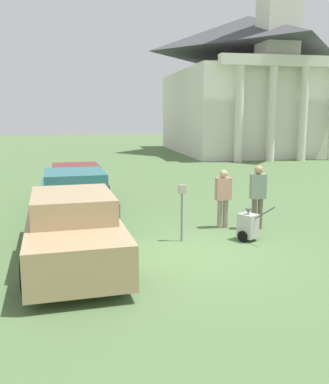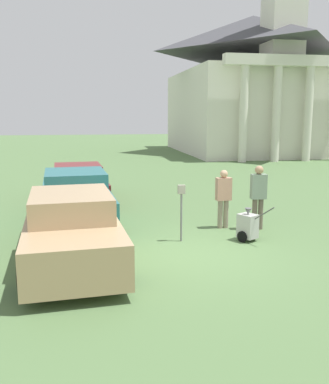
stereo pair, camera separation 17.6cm
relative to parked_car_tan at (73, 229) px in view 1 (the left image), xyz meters
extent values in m
plane|color=#517042|center=(2.76, -0.03, -0.72)|extent=(120.00, 120.00, 0.00)
cube|color=tan|center=(0.00, 0.04, -0.11)|extent=(2.23, 5.24, 0.82)
cube|color=tan|center=(0.01, -0.17, 0.56)|extent=(1.79, 2.26, 0.51)
cylinder|color=black|center=(-1.03, 1.55, -0.36)|extent=(0.23, 0.75, 0.74)
cylinder|color=black|center=(0.80, 1.68, -0.36)|extent=(0.23, 0.75, 0.74)
cylinder|color=black|center=(-0.80, -1.61, -0.36)|extent=(0.23, 0.75, 0.74)
cylinder|color=black|center=(1.02, -1.48, -0.36)|extent=(0.23, 0.75, 0.74)
cube|color=#23666B|center=(0.00, 3.52, -0.13)|extent=(2.26, 5.01, 0.77)
cube|color=#23666B|center=(0.01, 3.32, 0.54)|extent=(1.83, 2.17, 0.56)
cylinder|color=black|center=(-1.05, 4.96, -0.34)|extent=(0.23, 0.77, 0.76)
cylinder|color=black|center=(0.83, 5.10, -0.34)|extent=(0.23, 0.77, 0.76)
cylinder|color=black|center=(-0.83, 1.94, -0.34)|extent=(0.23, 0.77, 0.76)
cylinder|color=black|center=(1.04, 2.08, -0.34)|extent=(0.23, 0.77, 0.76)
cube|color=maroon|center=(0.00, 6.71, -0.17)|extent=(2.19, 4.88, 0.70)
cube|color=maroon|center=(0.01, 6.52, 0.40)|extent=(1.77, 2.11, 0.46)
cylinder|color=black|center=(-1.02, 8.12, -0.36)|extent=(0.23, 0.73, 0.72)
cylinder|color=black|center=(0.80, 8.25, -0.36)|extent=(0.23, 0.73, 0.72)
cylinder|color=black|center=(-0.80, 5.18, -0.36)|extent=(0.23, 0.73, 0.72)
cylinder|color=black|center=(1.01, 5.31, -0.36)|extent=(0.23, 0.73, 0.72)
cylinder|color=slate|center=(2.65, 0.98, -0.11)|extent=(0.05, 0.05, 1.22)
cube|color=gray|center=(2.65, 0.98, 0.60)|extent=(0.18, 0.09, 0.22)
cylinder|color=gray|center=(4.17, 2.03, -0.32)|extent=(0.14, 0.14, 0.80)
cylinder|color=gray|center=(4.00, 2.03, -0.32)|extent=(0.14, 0.14, 0.80)
cube|color=tan|center=(4.08, 2.03, 0.39)|extent=(0.43, 0.24, 0.63)
sphere|color=tan|center=(4.08, 2.03, 0.81)|extent=(0.22, 0.22, 0.22)
cylinder|color=#665B4C|center=(5.07, 1.72, -0.29)|extent=(0.14, 0.14, 0.86)
cylinder|color=#665B4C|center=(4.90, 1.74, -0.29)|extent=(0.14, 0.14, 0.86)
cube|color=gray|center=(4.98, 1.73, 0.48)|extent=(0.44, 0.25, 0.68)
sphere|color=tan|center=(4.98, 1.73, 0.94)|extent=(0.23, 0.23, 0.23)
cube|color=#B2B2AD|center=(4.31, 0.72, -0.34)|extent=(0.53, 0.56, 0.60)
cone|color=#59595B|center=(4.31, 0.72, 0.04)|extent=(0.18, 0.18, 0.16)
cylinder|color=#4C4C4C|center=(4.55, 0.32, 0.06)|extent=(0.33, 0.52, 0.43)
cylinder|color=black|center=(4.13, 0.61, -0.58)|extent=(0.19, 0.27, 0.28)
cylinder|color=black|center=(4.49, 0.83, -0.58)|extent=(0.19, 0.27, 0.28)
cube|color=silver|center=(14.00, 25.77, 2.58)|extent=(11.50, 14.28, 6.62)
pyramid|color=#424247|center=(14.00, 25.77, 8.87)|extent=(11.73, 14.57, 2.98)
cylinder|color=silver|center=(10.55, 18.03, 2.42)|extent=(0.56, 0.56, 6.28)
cylinder|color=silver|center=(12.85, 18.03, 2.42)|extent=(0.56, 0.56, 6.28)
cylinder|color=silver|center=(15.15, 18.03, 2.42)|extent=(0.56, 0.56, 6.28)
cube|color=silver|center=(14.00, 18.03, 5.91)|extent=(9.77, 0.70, 0.70)
camera|label=1|loc=(0.24, -9.16, 2.43)|focal=40.00mm
camera|label=2|loc=(0.41, -9.19, 2.43)|focal=40.00mm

